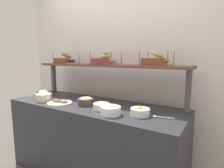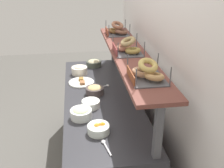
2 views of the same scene
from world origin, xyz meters
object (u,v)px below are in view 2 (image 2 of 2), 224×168
(bowl_tuna_salad, at_px, (94,63))
(bowl_hummus, at_px, (95,90))
(bagel_basket_cinnamon_raisin, at_px, (117,30))
(bowl_cream_cheese, at_px, (91,103))
(serving_spoon_near_plate, at_px, (105,145))
(serving_spoon_by_edge, at_px, (104,86))
(serving_plate_white, at_px, (81,82))
(bagel_basket_sesame, at_px, (147,73))
(bowl_potato_salad, at_px, (79,70))
(bagel_basket_everything, at_px, (127,48))
(bowl_fruit_salad, at_px, (99,129))
(bowl_scallion_spread, at_px, (81,113))

(bowl_tuna_salad, distance_m, bowl_hummus, 0.77)
(bowl_hummus, xyz_separation_m, bagel_basket_cinnamon_raisin, (-0.62, 0.32, 0.44))
(bowl_cream_cheese, relative_size, serving_spoon_near_plate, 0.90)
(bowl_tuna_salad, height_order, bowl_hummus, bowl_hummus)
(serving_spoon_by_edge, bearing_deg, bagel_basket_cinnamon_raisin, 155.91)
(serving_plate_white, distance_m, bagel_basket_sesame, 1.14)
(bowl_potato_salad, height_order, bagel_basket_everything, bagel_basket_everything)
(serving_spoon_near_plate, bearing_deg, bagel_basket_cinnamon_raisin, 167.45)
(serving_plate_white, relative_size, serving_spoon_near_plate, 1.51)
(bowl_tuna_salad, bearing_deg, bowl_potato_salad, -38.42)
(bagel_basket_sesame, bearing_deg, serving_spoon_near_plate, -64.60)
(bowl_potato_salad, relative_size, serving_spoon_near_plate, 1.01)
(bagel_basket_everything, bearing_deg, bowl_fruit_salad, -29.34)
(bowl_cream_cheese, distance_m, bowl_potato_salad, 0.78)
(bowl_scallion_spread, xyz_separation_m, bowl_tuna_salad, (-1.18, 0.20, -0.01))
(serving_spoon_by_edge, distance_m, bagel_basket_everything, 0.55)
(bagel_basket_everything, xyz_separation_m, bagel_basket_sesame, (0.61, 0.02, 0.00))
(serving_spoon_near_plate, bearing_deg, bowl_tuna_salad, 178.24)
(bagel_basket_cinnamon_raisin, bearing_deg, bowl_hummus, -27.63)
(bowl_scallion_spread, bearing_deg, serving_spoon_by_edge, 155.17)
(bowl_cream_cheese, xyz_separation_m, bowl_scallion_spread, (0.17, -0.09, 0.01))
(bagel_basket_cinnamon_raisin, xyz_separation_m, bagel_basket_everything, (0.67, -0.02, -0.00))
(bowl_scallion_spread, relative_size, bowl_fruit_salad, 1.06)
(bowl_fruit_salad, bearing_deg, bagel_basket_everything, 150.66)
(bagel_basket_cinnamon_raisin, bearing_deg, bowl_tuna_salad, -118.67)
(bowl_tuna_salad, xyz_separation_m, bagel_basket_sesame, (1.42, 0.27, 0.44))
(serving_spoon_by_edge, bearing_deg, bowl_hummus, -37.50)
(serving_spoon_near_plate, height_order, bagel_basket_everything, bagel_basket_everything)
(bagel_basket_everything, bearing_deg, bowl_tuna_salad, -162.80)
(bowl_fruit_salad, bearing_deg, bowl_cream_cheese, -175.49)
(bowl_tuna_salad, height_order, serving_spoon_by_edge, bowl_tuna_salad)
(bowl_scallion_spread, bearing_deg, bowl_hummus, 160.44)
(bagel_basket_cinnamon_raisin, height_order, bagel_basket_everything, same)
(bowl_scallion_spread, height_order, bowl_tuna_salad, bowl_scallion_spread)
(bowl_cream_cheese, xyz_separation_m, bagel_basket_cinnamon_raisin, (-0.86, 0.38, 0.44))
(serving_spoon_near_plate, relative_size, bagel_basket_everything, 0.60)
(bowl_cream_cheese, xyz_separation_m, bagel_basket_sesame, (0.41, 0.38, 0.44))
(bowl_cream_cheese, bearing_deg, bagel_basket_sesame, 42.56)
(serving_spoon_by_edge, distance_m, bagel_basket_cinnamon_raisin, 0.70)
(serving_plate_white, bearing_deg, bowl_hummus, 23.47)
(bowl_cream_cheese, relative_size, bowl_hummus, 0.91)
(bowl_hummus, height_order, serving_spoon_near_plate, bowl_hummus)
(bowl_potato_salad, relative_size, bowl_fruit_salad, 1.07)
(bowl_tuna_salad, distance_m, bowl_fruit_salad, 1.41)
(serving_spoon_near_plate, distance_m, bagel_basket_everything, 0.94)
(bowl_cream_cheese, bearing_deg, serving_plate_white, -173.07)
(bowl_tuna_salad, xyz_separation_m, serving_spoon_by_edge, (0.62, 0.06, -0.03))
(serving_plate_white, height_order, bagel_basket_everything, bagel_basket_everything)
(bagel_basket_cinnamon_raisin, bearing_deg, bowl_fruit_salad, -15.40)
(bowl_scallion_spread, bearing_deg, bowl_tuna_salad, 170.33)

